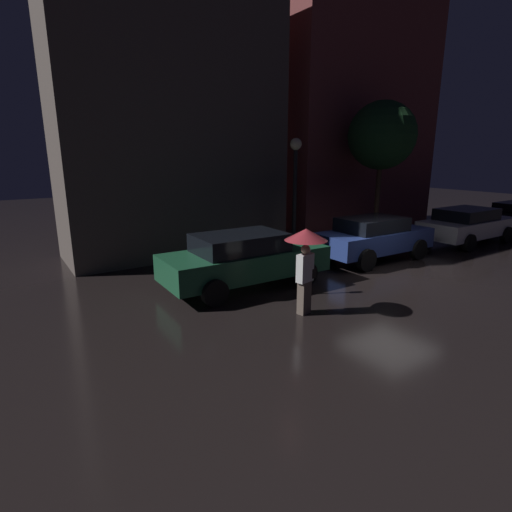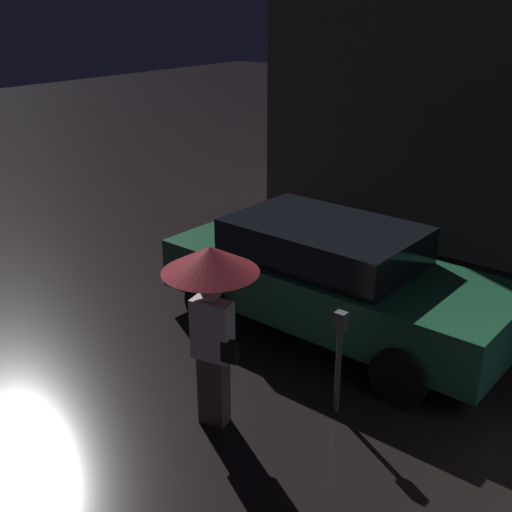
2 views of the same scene
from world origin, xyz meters
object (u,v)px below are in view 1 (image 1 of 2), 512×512
Objects in this scene: street_lamp_near at (295,176)px; parked_car_green at (244,259)px; parked_car_blue at (374,237)px; parking_meter at (308,267)px; pedestrian_with_umbrella at (306,248)px; parked_car_white at (467,225)px.

parked_car_green is at bearing -147.99° from street_lamp_near.
parked_car_blue reaches higher than parking_meter.
pedestrian_with_umbrella is at bearing -86.22° from parked_car_green.
street_lamp_near is at bearing 130.67° from parked_car_blue.
street_lamp_near is (-1.78, 2.14, 2.03)m from parked_car_blue.
parked_car_white is at bearing -0.43° from parked_car_green.
parking_meter is (0.90, 0.95, -0.79)m from pedestrian_with_umbrella.
street_lamp_near reaches higher than parked_car_green.
parked_car_green is at bearing 178.39° from parked_car_white.
parked_car_white is 3.79× the size of parking_meter.
parked_car_blue reaches higher than parked_car_white.
parked_car_green is 3.86× the size of parking_meter.
parked_car_blue is at bearing 19.17° from parking_meter.
parking_meter is at bearing 34.22° from pedestrian_with_umbrella.
pedestrian_with_umbrella is at bearing -126.07° from street_lamp_near.
parked_car_green reaches higher than parked_car_blue.
pedestrian_with_umbrella is at bearing -153.79° from parked_car_blue.
street_lamp_near is (2.42, 3.60, 2.09)m from parking_meter.
parked_car_green reaches higher than parking_meter.
street_lamp_near is at bearing 56.11° from parking_meter.
pedestrian_with_umbrella reaches higher than parking_meter.
parked_car_blue is at bearing -50.19° from street_lamp_near.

